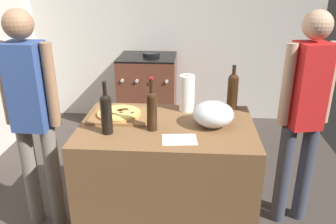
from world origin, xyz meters
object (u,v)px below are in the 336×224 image
mixing_bowl (213,114)px  person_in_red (304,110)px  stove (148,92)px  person_in_stripes (32,110)px  pizza (119,113)px  wine_bottle_dark (152,109)px  paper_towel_roll (187,93)px  wine_bottle_amber (106,112)px  wine_bottle_green (233,90)px

mixing_bowl → person_in_red: (0.65, 0.21, -0.04)m
stove → person_in_stripes: 2.02m
person_in_stripes → person_in_red: (1.90, 0.17, -0.01)m
pizza → wine_bottle_dark: (0.25, -0.19, 0.12)m
stove → person_in_red: size_ratio=0.59×
mixing_bowl → person_in_stripes: person_in_stripes is taller
mixing_bowl → paper_towel_roll: bearing=123.6°
paper_towel_roll → wine_bottle_dark: size_ratio=0.77×
paper_towel_roll → wine_bottle_amber: 0.65m
mixing_bowl → stove: 2.10m
wine_bottle_amber → wine_bottle_green: 0.96m
pizza → paper_towel_roll: paper_towel_roll is taller
wine_bottle_amber → stove: size_ratio=0.36×
wine_bottle_amber → wine_bottle_green: size_ratio=1.02×
wine_bottle_green → stove: wine_bottle_green is taller
paper_towel_roll → person_in_red: bearing=-3.9°
wine_bottle_amber → person_in_red: size_ratio=0.21×
wine_bottle_amber → paper_towel_roll: bearing=40.8°
paper_towel_roll → mixing_bowl: bearing=-56.4°
wine_bottle_amber → person_in_stripes: size_ratio=0.21×
stove → mixing_bowl: bearing=-70.5°
wine_bottle_dark → wine_bottle_green: 0.69m
mixing_bowl → wine_bottle_dark: wine_bottle_dark is taller
wine_bottle_green → stove: bearing=117.6°
wine_bottle_green → person_in_red: size_ratio=0.21×
wine_bottle_dark → wine_bottle_amber: (-0.28, -0.07, -0.00)m
paper_towel_roll → wine_bottle_amber: (-0.49, -0.43, 0.01)m
wine_bottle_dark → person_in_stripes: size_ratio=0.22×
wine_bottle_dark → wine_bottle_green: size_ratio=1.05×
mixing_bowl → person_in_red: bearing=17.9°
person_in_red → wine_bottle_green: bearing=167.7°
pizza → wine_bottle_amber: bearing=-95.1°
paper_towel_roll → wine_bottle_dark: 0.42m
mixing_bowl → wine_bottle_green: (0.16, 0.32, 0.07)m
wine_bottle_dark → wine_bottle_amber: 0.29m
wine_bottle_green → mixing_bowl: bearing=-116.1°
pizza → person_in_red: size_ratio=0.19×
wine_bottle_dark → stove: bearing=98.0°
mixing_bowl → person_in_stripes: 1.25m
wine_bottle_amber → wine_bottle_dark: bearing=13.7°
person_in_red → paper_towel_roll: bearing=176.1°
pizza → paper_towel_roll: (0.47, 0.17, 0.10)m
paper_towel_roll → wine_bottle_green: wine_bottle_green is taller
wine_bottle_green → person_in_stripes: 1.44m
mixing_bowl → wine_bottle_green: size_ratio=0.82×
wine_bottle_dark → person_in_red: bearing=16.1°
paper_towel_roll → wine_bottle_green: size_ratio=0.81×
wine_bottle_amber → person_in_red: bearing=15.6°
pizza → wine_bottle_green: size_ratio=0.92×
mixing_bowl → stove: mixing_bowl is taller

